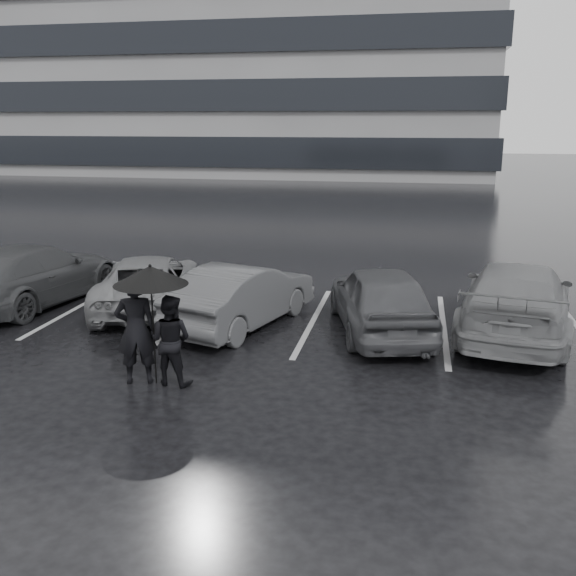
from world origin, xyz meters
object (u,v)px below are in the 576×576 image
at_px(car_west_c, 33,274).
at_px(car_east, 516,299).
at_px(car_west_a, 242,295).
at_px(pedestrian_right, 170,340).
at_px(car_main, 381,299).
at_px(car_west_b, 149,282).
at_px(pedestrian_left, 136,330).

bearing_deg(car_west_c, car_east, -173.16).
xyz_separation_m(car_west_a, pedestrian_right, (-0.33, -3.26, 0.09)).
height_order(car_main, car_west_b, car_main).
bearing_deg(car_west_c, car_west_a, -179.60).
bearing_deg(car_east, car_west_b, 8.32).
relative_size(car_west_c, pedestrian_right, 3.24).
xyz_separation_m(car_west_b, pedestrian_left, (1.58, -4.17, 0.30)).
height_order(car_west_b, car_west_c, car_west_c).
height_order(car_west_b, pedestrian_right, pedestrian_right).
bearing_deg(car_west_b, car_west_a, 145.89).
bearing_deg(car_west_a, pedestrian_left, 92.27).
xyz_separation_m(car_main, pedestrian_right, (-3.25, -3.37, 0.05)).
bearing_deg(pedestrian_right, car_main, -126.43).
distance_m(car_west_b, car_west_c, 2.86).
relative_size(car_west_b, pedestrian_left, 2.45).
distance_m(car_west_a, car_west_b, 2.61).
bearing_deg(car_west_b, car_east, 162.33).
distance_m(car_east, pedestrian_left, 7.59).
height_order(car_main, pedestrian_left, pedestrian_left).
bearing_deg(car_west_c, car_main, -176.29).
bearing_deg(car_east, pedestrian_left, 41.12).
distance_m(car_west_a, car_west_c, 5.37).
bearing_deg(pedestrian_right, car_west_c, -30.73).
bearing_deg(car_main, car_west_c, -18.33).
xyz_separation_m(car_west_b, car_east, (8.10, -0.30, 0.12)).
height_order(car_west_b, pedestrian_left, pedestrian_left).
xyz_separation_m(car_west_a, pedestrian_left, (-0.90, -3.34, 0.25)).
distance_m(car_west_b, pedestrian_left, 4.47).
relative_size(car_main, pedestrian_right, 2.75).
bearing_deg(car_east, car_west_c, 9.72).
relative_size(car_west_a, car_west_c, 0.82).
xyz_separation_m(car_west_a, car_east, (5.63, 0.53, 0.07)).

